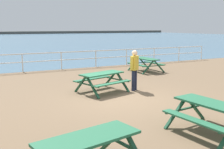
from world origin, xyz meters
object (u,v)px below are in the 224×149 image
picnic_table_far_right (146,62)px  picnic_table_near_left (88,147)px  picnic_table_mid_centre (102,78)px  visitor (134,68)px  picnic_table_near_right (211,110)px

picnic_table_far_right → picnic_table_near_left: bearing=140.9°
picnic_table_mid_centre → picnic_table_far_right: 5.63m
visitor → picnic_table_mid_centre: bearing=42.3°
picnic_table_near_left → picnic_table_mid_centre: (2.85, 5.70, 0.00)m
picnic_table_near_right → picnic_table_mid_centre: 5.14m
picnic_table_mid_centre → picnic_table_far_right: (4.42, 3.49, 0.00)m
picnic_table_near_left → picnic_table_far_right: 11.72m
picnic_table_near_right → picnic_table_mid_centre: bearing=-0.0°
picnic_table_near_right → picnic_table_mid_centre: (-0.60, 5.10, 0.00)m
picnic_table_near_left → picnic_table_mid_centre: size_ratio=0.96×
picnic_table_near_right → picnic_table_mid_centre: size_ratio=0.92×
picnic_table_near_right → picnic_table_far_right: same height
picnic_table_far_right → visitor: 4.96m
picnic_table_near_left → visitor: (4.15, 5.35, 0.36)m
picnic_table_mid_centre → picnic_table_far_right: bearing=22.5°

